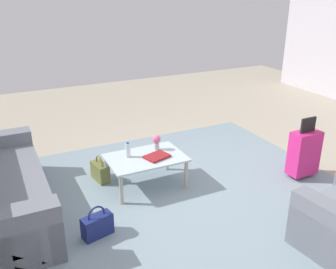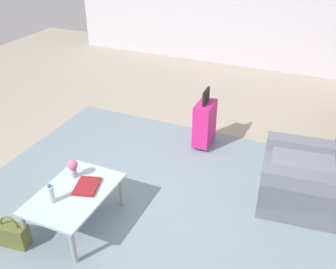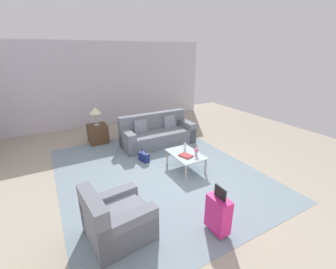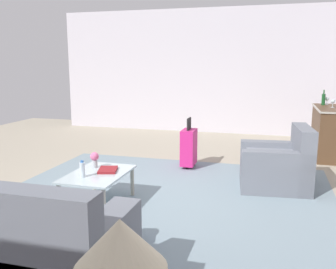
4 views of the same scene
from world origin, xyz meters
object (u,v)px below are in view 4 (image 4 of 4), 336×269
Objects in this scene: flower_vase at (95,158)px; handbag_olive at (47,206)px; armchair at (279,167)px; suitcase_magenta at (189,147)px; bar_console at (330,131)px; wine_glass_left_of_centre at (333,102)px; wine_bottle_green at (323,99)px; water_bottle at (82,169)px; coffee_table_book at (108,170)px; table_lamp at (120,247)px; handbag_navy at (129,232)px; coffee_table at (98,177)px; wine_glass_leftmost at (327,99)px.

flower_vase reaches higher than handbag_olive.
suitcase_magenta is (-0.69, -1.47, 0.06)m from armchair.
bar_console reaches higher than flower_vase.
bar_console is 9.66× the size of wine_glass_left_of_centre.
wine_bottle_green is (-0.42, -0.11, 0.57)m from bar_console.
flower_vase is 4.62m from bar_console.
water_bottle is at bearing -40.86° from bar_console.
wine_bottle_green reaches higher than coffee_table_book.
wine_bottle_green is at bearing 167.47° from table_lamp.
armchair is 2.84m from wine_bottle_green.
handbag_navy is at bearing 51.79° from water_bottle.
flower_vase reaches higher than water_bottle.
table_lamp is (3.02, 1.65, 0.50)m from flower_vase.
bar_console is at bearing 138.76° from handbag_olive.
table_lamp is 0.39× the size of bar_console.
handbag_navy is (4.37, -2.35, -0.35)m from bar_console.
flower_vase reaches higher than coffee_table_book.
wine_glass_leftmost reaches higher than coffee_table.
wine_bottle_green is at bearing 143.09° from water_bottle.
water_bottle is 1.00× the size of flower_vase.
coffee_table is 4.78× the size of water_bottle.
bar_console is 1.76× the size of suitcase_magenta.
wine_glass_left_of_centre is at bearing 90.00° from bar_console.
handbag_olive is (4.50, -3.47, -0.91)m from wine_glass_leftmost.
wine_glass_leftmost is (-6.81, 1.57, 0.01)m from table_lamp.
wine_glass_leftmost is 3.18m from suitcase_magenta.
armchair reaches higher than handbag_olive.
suitcase_magenta is (-2.20, 0.80, -0.15)m from water_bottle.
water_bottle is 0.57× the size of handbag_navy.
wine_glass_left_of_centre is at bearing 138.67° from handbag_olive.
flower_vase is at bearing -40.36° from wine_bottle_green.
wine_glass_leftmost reaches higher than flower_vase.
wine_glass_left_of_centre is 2.92m from suitcase_magenta.
wine_glass_left_of_centre is 0.43m from wine_bottle_green.
table_lamp reaches higher than wine_glass_leftmost.
water_bottle reaches higher than handbag_olive.
water_bottle is 1.14m from handbag_navy.
wine_glass_leftmost is (-4.01, 3.07, 0.68)m from coffee_table.
bar_console is (-3.70, 3.20, -0.02)m from water_bottle.
handbag_navy is at bearing 40.77° from coffee_table.
handbag_navy is (4.88, -2.32, -0.91)m from wine_glass_leftmost.
bar_console is 0.76m from wine_glass_leftmost.
flower_vase is at bearing -173.21° from water_bottle.
wine_bottle_green is 5.37m from handbag_navy.
wine_bottle_green is at bearing 142.42° from handbag_olive.
table_lamp is at bearing 28.65° from flower_vase.
suitcase_magenta is (-4.80, -0.80, -0.68)m from table_lamp.
bar_console is 4.97× the size of wine_bottle_green.
handbag_olive is at bearing -41.33° from wine_glass_left_of_centre.
armchair is at bearing 146.83° from handbag_navy.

